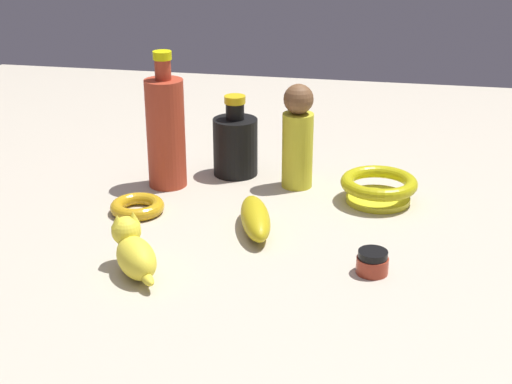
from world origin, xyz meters
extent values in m
plane|color=#BCB29E|center=(0.00, 0.00, 0.00)|extent=(2.00, 2.00, 0.00)
cylinder|color=yellow|center=(-0.13, 0.20, 0.01)|extent=(0.11, 0.11, 0.01)
torus|color=#B2AC10|center=(-0.13, 0.20, 0.04)|extent=(0.14, 0.14, 0.02)
cylinder|color=#AE3922|center=(-0.13, -0.20, 0.10)|extent=(0.07, 0.07, 0.20)
cylinder|color=#AE3922|center=(-0.13, -0.20, 0.22)|extent=(0.03, 0.03, 0.04)
cylinder|color=#E0DD08|center=(-0.13, -0.20, 0.25)|extent=(0.03, 0.03, 0.01)
ellipsoid|color=gold|center=(0.03, 0.01, 0.02)|extent=(0.16, 0.09, 0.05)
ellipsoid|color=yellow|center=(0.22, -0.14, 0.03)|extent=(0.11, 0.10, 0.06)
sphere|color=yellow|center=(0.18, -0.16, 0.06)|extent=(0.04, 0.04, 0.04)
cone|color=yellow|center=(0.19, -0.17, 0.07)|extent=(0.02, 0.02, 0.02)
cone|color=yellow|center=(0.18, -0.15, 0.07)|extent=(0.02, 0.02, 0.02)
ellipsoid|color=yellow|center=(0.25, -0.11, 0.02)|extent=(0.04, 0.04, 0.02)
cylinder|color=gold|center=(-0.17, 0.04, 0.07)|extent=(0.08, 0.08, 0.14)
sphere|color=brown|center=(-0.17, 0.04, 0.17)|extent=(0.06, 0.06, 0.06)
cylinder|color=black|center=(-0.22, -0.08, 0.06)|extent=(0.09, 0.09, 0.11)
cylinder|color=black|center=(-0.22, -0.08, 0.13)|extent=(0.04, 0.04, 0.03)
cylinder|color=gold|center=(-0.22, -0.08, 0.15)|extent=(0.04, 0.04, 0.01)
cylinder|color=#A13420|center=(0.14, 0.20, 0.01)|extent=(0.05, 0.05, 0.02)
cylinder|color=gold|center=(0.14, 0.20, 0.02)|extent=(0.04, 0.04, 0.00)
cylinder|color=black|center=(0.14, 0.20, 0.03)|extent=(0.04, 0.04, 0.01)
torus|color=gold|center=(0.00, -0.21, 0.01)|extent=(0.09, 0.09, 0.02)
camera|label=1|loc=(1.15, 0.22, 0.54)|focal=53.33mm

